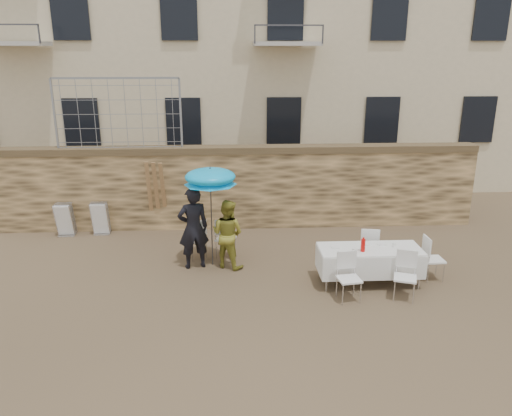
{
  "coord_description": "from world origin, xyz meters",
  "views": [
    {
      "loc": [
        -0.15,
        -8.09,
        4.66
      ],
      "look_at": [
        0.4,
        2.2,
        1.4
      ],
      "focal_mm": 35.0,
      "sensor_mm": 36.0,
      "label": 1
    }
  ],
  "objects_px": {
    "couple_chair_right": "(226,238)",
    "chair_stack_right": "(101,217)",
    "table_chair_back": "(369,247)",
    "chair_stack_left": "(67,218)",
    "man_suit": "(193,228)",
    "woman_dress": "(228,234)",
    "table_chair_side": "(434,258)",
    "banquet_table": "(370,250)",
    "table_chair_front_right": "(405,277)",
    "soda_bottle": "(363,245)",
    "umbrella": "(210,180)",
    "couple_chair_left": "(196,238)",
    "table_chair_front_left": "(349,278)"
  },
  "relations": [
    {
      "from": "chair_stack_left",
      "to": "couple_chair_right",
      "type": "bearing_deg",
      "value": -22.54
    },
    {
      "from": "table_chair_front_right",
      "to": "table_chair_side",
      "type": "xyz_separation_m",
      "value": [
        0.9,
        0.85,
        0.0
      ]
    },
    {
      "from": "chair_stack_left",
      "to": "table_chair_front_right",
      "type": "bearing_deg",
      "value": -27.72
    },
    {
      "from": "couple_chair_left",
      "to": "table_chair_front_left",
      "type": "xyz_separation_m",
      "value": [
        3.09,
        -2.3,
        0.0
      ]
    },
    {
      "from": "couple_chair_right",
      "to": "chair_stack_right",
      "type": "xyz_separation_m",
      "value": [
        -3.29,
        1.74,
        -0.02
      ]
    },
    {
      "from": "table_chair_back",
      "to": "chair_stack_left",
      "type": "xyz_separation_m",
      "value": [
        -7.38,
        2.49,
        -0.02
      ]
    },
    {
      "from": "couple_chair_right",
      "to": "table_chair_back",
      "type": "bearing_deg",
      "value": -176.42
    },
    {
      "from": "banquet_table",
      "to": "couple_chair_left",
      "type": "bearing_deg",
      "value": 157.26
    },
    {
      "from": "umbrella",
      "to": "chair_stack_right",
      "type": "height_order",
      "value": "umbrella"
    },
    {
      "from": "table_chair_front_left",
      "to": "couple_chair_left",
      "type": "bearing_deg",
      "value": 135.1
    },
    {
      "from": "man_suit",
      "to": "chair_stack_right",
      "type": "height_order",
      "value": "man_suit"
    },
    {
      "from": "man_suit",
      "to": "table_chair_front_right",
      "type": "xyz_separation_m",
      "value": [
        4.19,
        -1.75,
        -0.45
      ]
    },
    {
      "from": "chair_stack_right",
      "to": "table_chair_back",
      "type": "bearing_deg",
      "value": -20.99
    },
    {
      "from": "table_chair_side",
      "to": "table_chair_front_left",
      "type": "bearing_deg",
      "value": 111.48
    },
    {
      "from": "table_chair_back",
      "to": "chair_stack_left",
      "type": "distance_m",
      "value": 7.79
    },
    {
      "from": "couple_chair_left",
      "to": "couple_chair_right",
      "type": "relative_size",
      "value": 1.0
    },
    {
      "from": "banquet_table",
      "to": "soda_bottle",
      "type": "distance_m",
      "value": 0.3
    },
    {
      "from": "couple_chair_left",
      "to": "soda_bottle",
      "type": "xyz_separation_m",
      "value": [
        3.49,
        -1.7,
        0.43
      ]
    },
    {
      "from": "banquet_table",
      "to": "chair_stack_right",
      "type": "bearing_deg",
      "value": 152.38
    },
    {
      "from": "table_chair_front_right",
      "to": "chair_stack_left",
      "type": "relative_size",
      "value": 1.04
    },
    {
      "from": "soda_bottle",
      "to": "couple_chair_right",
      "type": "bearing_deg",
      "value": 148.7
    },
    {
      "from": "table_chair_front_right",
      "to": "table_chair_back",
      "type": "xyz_separation_m",
      "value": [
        -0.3,
        1.55,
        0.0
      ]
    },
    {
      "from": "table_chair_front_right",
      "to": "chair_stack_left",
      "type": "xyz_separation_m",
      "value": [
        -7.68,
        4.04,
        -0.02
      ]
    },
    {
      "from": "umbrella",
      "to": "chair_stack_right",
      "type": "distance_m",
      "value": 4.01
    },
    {
      "from": "banquet_table",
      "to": "chair_stack_right",
      "type": "distance_m",
      "value": 7.09
    },
    {
      "from": "chair_stack_left",
      "to": "chair_stack_right",
      "type": "distance_m",
      "value": 0.9
    },
    {
      "from": "couple_chair_right",
      "to": "table_chair_side",
      "type": "xyz_separation_m",
      "value": [
        4.39,
        -1.45,
        0.0
      ]
    },
    {
      "from": "table_chair_front_right",
      "to": "umbrella",
      "type": "bearing_deg",
      "value": 174.08
    },
    {
      "from": "woman_dress",
      "to": "table_chair_front_right",
      "type": "distance_m",
      "value": 3.87
    },
    {
      "from": "umbrella",
      "to": "table_chair_front_right",
      "type": "height_order",
      "value": "umbrella"
    },
    {
      "from": "couple_chair_right",
      "to": "table_chair_back",
      "type": "relative_size",
      "value": 1.0
    },
    {
      "from": "table_chair_back",
      "to": "table_chair_front_right",
      "type": "bearing_deg",
      "value": 110.92
    },
    {
      "from": "woman_dress",
      "to": "man_suit",
      "type": "bearing_deg",
      "value": 30.49
    },
    {
      "from": "woman_dress",
      "to": "couple_chair_right",
      "type": "height_order",
      "value": "woman_dress"
    },
    {
      "from": "man_suit",
      "to": "table_chair_back",
      "type": "xyz_separation_m",
      "value": [
        3.89,
        -0.2,
        -0.45
      ]
    },
    {
      "from": "soda_bottle",
      "to": "table_chair_front_right",
      "type": "xyz_separation_m",
      "value": [
        0.7,
        -0.6,
        -0.43
      ]
    },
    {
      "from": "table_chair_back",
      "to": "chair_stack_right",
      "type": "bearing_deg",
      "value": -11.02
    },
    {
      "from": "woman_dress",
      "to": "umbrella",
      "type": "xyz_separation_m",
      "value": [
        -0.35,
        0.1,
        1.22
      ]
    },
    {
      "from": "banquet_table",
      "to": "table_chair_back",
      "type": "relative_size",
      "value": 2.19
    },
    {
      "from": "woman_dress",
      "to": "couple_chair_left",
      "type": "relative_size",
      "value": 1.63
    },
    {
      "from": "man_suit",
      "to": "chair_stack_right",
      "type": "xyz_separation_m",
      "value": [
        -2.59,
        2.29,
        -0.47
      ]
    },
    {
      "from": "woman_dress",
      "to": "couple_chair_right",
      "type": "distance_m",
      "value": 0.63
    },
    {
      "from": "woman_dress",
      "to": "table_chair_side",
      "type": "xyz_separation_m",
      "value": [
        4.34,
        -0.9,
        -0.3
      ]
    },
    {
      "from": "umbrella",
      "to": "table_chair_back",
      "type": "distance_m",
      "value": 3.82
    },
    {
      "from": "couple_chair_left",
      "to": "table_chair_front_right",
      "type": "height_order",
      "value": "same"
    },
    {
      "from": "couple_chair_left",
      "to": "table_chair_side",
      "type": "bearing_deg",
      "value": 133.0
    },
    {
      "from": "table_chair_front_left",
      "to": "table_chair_side",
      "type": "relative_size",
      "value": 1.0
    },
    {
      "from": "couple_chair_left",
      "to": "table_chair_back",
      "type": "distance_m",
      "value": 3.96
    },
    {
      "from": "table_chair_front_right",
      "to": "couple_chair_right",
      "type": "bearing_deg",
      "value": 166.7
    },
    {
      "from": "table_chair_back",
      "to": "chair_stack_left",
      "type": "relative_size",
      "value": 1.04
    }
  ]
}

